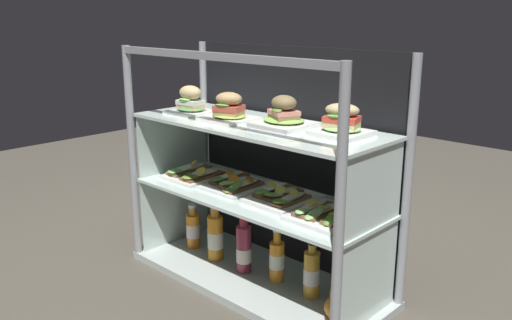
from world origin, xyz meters
TOP-DOWN VIEW (x-y plane):
  - ground_plane at (0.00, 0.00)m, footprint 6.00×6.00m
  - case_base_deck at (0.00, 0.00)m, footprint 1.11×0.45m
  - case_frame at (0.00, 0.12)m, footprint 1.11×0.45m
  - riser_lower_tier at (0.00, 0.00)m, footprint 1.04×0.38m
  - shelf_lower_glass at (0.00, 0.00)m, footprint 1.06×0.40m
  - riser_upper_tier at (0.00, 0.00)m, footprint 1.04×0.38m
  - shelf_upper_glass at (0.00, 0.00)m, footprint 1.06×0.40m
  - plated_roll_sandwich_far_left at (-0.34, -0.03)m, footprint 0.17×0.17m
  - plated_roll_sandwich_mid_right at (-0.12, -0.03)m, footprint 0.19×0.19m
  - plated_roll_sandwich_near_left_corner at (0.12, 0.02)m, footprint 0.20×0.20m
  - plated_roll_sandwich_right_of_center at (0.36, 0.05)m, footprint 0.18×0.18m
  - open_sandwich_tray_near_left_corner at (-0.36, -0.01)m, footprint 0.22×0.26m
  - open_sandwich_tray_near_right_corner at (-0.13, 0.01)m, footprint 0.22×0.26m
  - open_sandwich_tray_mid_left at (0.12, 0.02)m, footprint 0.22×0.26m
  - open_sandwich_tray_far_left at (0.35, -0.02)m, footprint 0.22×0.26m
  - juice_bottle_near_post at (-0.40, 0.00)m, footprint 0.06×0.06m
  - juice_bottle_front_middle at (-0.23, -0.01)m, footprint 0.07×0.07m
  - juice_bottle_front_second at (-0.06, -0.01)m, footprint 0.06×0.06m
  - juice_bottle_front_fourth at (0.10, 0.02)m, footprint 0.06×0.06m
  - juice_bottle_back_right at (0.27, 0.02)m, footprint 0.06×0.06m
  - orange_fruit_beside_bottles at (0.43, -0.05)m, footprint 0.08×0.08m
  - orange_fruit_near_left_post at (0.39, 0.04)m, footprint 0.08×0.08m

SIDE VIEW (x-z plane):
  - ground_plane at x=0.00m, z-range -0.02..0.00m
  - case_base_deck at x=0.00m, z-range 0.00..0.03m
  - orange_fruit_beside_bottles at x=0.43m, z-range 0.03..0.11m
  - orange_fruit_near_left_post at x=0.39m, z-range 0.03..0.11m
  - juice_bottle_near_post at x=-0.40m, z-range 0.01..0.22m
  - juice_bottle_front_fourth at x=0.10m, z-range 0.01..0.24m
  - juice_bottle_back_right at x=0.27m, z-range 0.01..0.24m
  - juice_bottle_front_second at x=-0.06m, z-range 0.01..0.26m
  - juice_bottle_front_middle at x=-0.23m, z-range 0.01..0.26m
  - riser_lower_tier at x=0.00m, z-range 0.03..0.36m
  - shelf_lower_glass at x=0.00m, z-range 0.36..0.38m
  - open_sandwich_tray_near_right_corner at x=-0.13m, z-range 0.37..0.42m
  - open_sandwich_tray_near_left_corner at x=-0.36m, z-range 0.37..0.43m
  - open_sandwich_tray_far_left at x=0.35m, z-range 0.37..0.42m
  - open_sandwich_tray_mid_left at x=0.12m, z-range 0.37..0.43m
  - case_frame at x=0.00m, z-range 0.04..0.98m
  - riser_upper_tier at x=0.00m, z-range 0.38..0.65m
  - shelf_upper_glass at x=0.00m, z-range 0.65..0.67m
  - plated_roll_sandwich_near_left_corner at x=0.12m, z-range 0.65..0.77m
  - plated_roll_sandwich_mid_right at x=-0.12m, z-range 0.65..0.76m
  - plated_roll_sandwich_right_of_center at x=0.36m, z-range 0.65..0.76m
  - plated_roll_sandwich_far_left at x=-0.34m, z-range 0.65..0.77m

